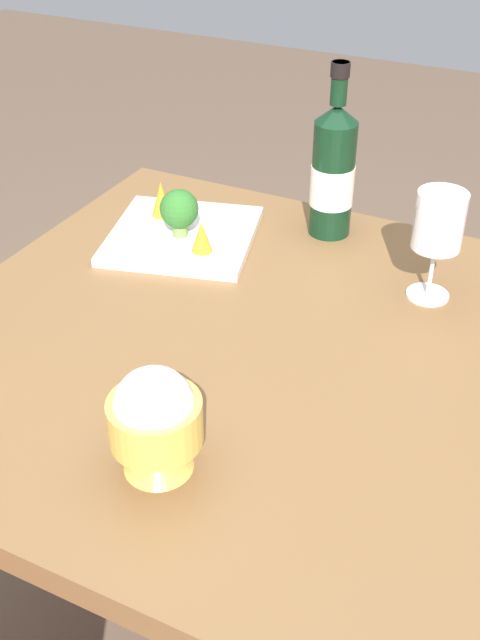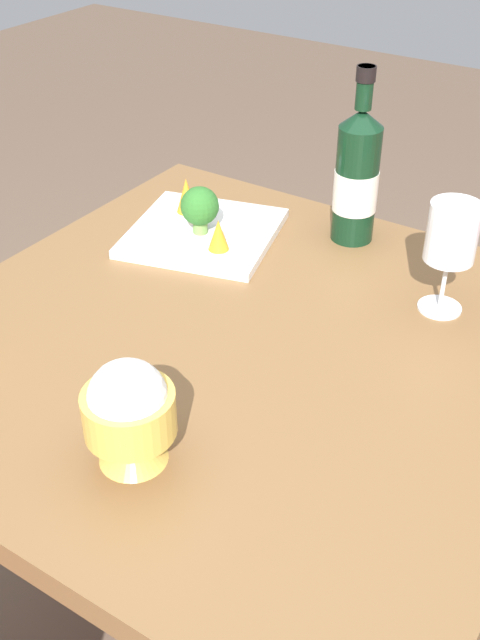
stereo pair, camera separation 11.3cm
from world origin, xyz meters
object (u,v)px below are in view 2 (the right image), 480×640
Objects in this scene: carrot_garnish_left at (186,195)px; rice_bowl at (129,412)px; wine_glass at (452,235)px; wine_bottle at (355,176)px; broccoli_floret at (200,207)px; carrot_garnish_right at (218,235)px; serving_plate at (203,233)px.

rice_bowl is at bearing -59.47° from carrot_garnish_left.
rice_bowl reaches higher than carrot_garnish_left.
wine_bottle is at bearing 149.24° from wine_glass.
broccoli_floret is (-0.25, 0.49, -0.01)m from rice_bowl.
rice_bowl is at bearing -67.46° from carrot_garnish_right.
broccoli_floret is 0.07m from carrot_garnish_right.
rice_bowl is at bearing -63.10° from serving_plate.
wine_glass is 0.39m from carrot_garnish_right.
wine_glass reaches higher than carrot_garnish_right.
rice_bowl is 0.55m from broccoli_floret.
wine_bottle is 1.71× the size of wine_glass.
wine_bottle is 0.65m from rice_bowl.
wine_bottle reaches higher than serving_plate.
broccoli_floret is at bearing -37.66° from carrot_garnish_left.
wine_bottle reaches higher than carrot_garnish_right.
wine_bottle is 3.57× the size of broccoli_floret.
carrot_garnish_right is at bearing -129.45° from wine_bottle.
carrot_garnish_right is (0.13, -0.08, -0.01)m from carrot_garnish_left.
wine_bottle is 5.56× the size of carrot_garnish_right.
carrot_garnish_left is 1.20× the size of carrot_garnish_right.
wine_glass is at bearing 69.89° from rice_bowl.
carrot_garnish_right is (-0.16, -0.19, -0.08)m from wine_bottle.
rice_bowl is at bearing -62.83° from broccoli_floret.
carrot_garnish_left is at bearing 146.82° from carrot_garnish_right.
carrot_garnish_right reaches higher than serving_plate.
carrot_garnish_right is at bearing 112.54° from rice_bowl.
carrot_garnish_left is at bearing 148.39° from serving_plate.
broccoli_floret is (-0.44, -0.02, -0.06)m from wine_glass.
broccoli_floret reaches higher than carrot_garnish_right.
carrot_garnish_left is at bearing 120.53° from rice_bowl.
broccoli_floret is at bearing 117.17° from rice_bowl.
serving_plate is at bearing 105.77° from broccoli_floret.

